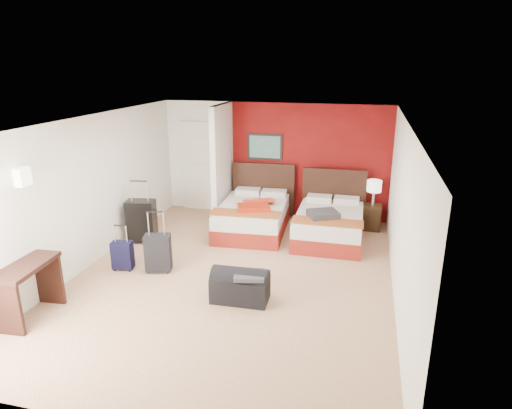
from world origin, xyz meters
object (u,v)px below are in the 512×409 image
(bed_left, at_px, (252,218))
(table_lamp, at_px, (374,193))
(nightstand, at_px, (372,217))
(duffel_bag, at_px, (240,287))
(bed_right, at_px, (329,226))
(red_suitcase_open, at_px, (256,204))
(suitcase_black, at_px, (142,222))
(suitcase_navy, at_px, (123,257))
(suitcase_charcoal, at_px, (158,254))
(desk, at_px, (28,291))

(bed_left, xyz_separation_m, table_lamp, (2.37, 0.71, 0.50))
(nightstand, relative_size, duffel_bag, 0.64)
(bed_right, distance_m, nightstand, 1.12)
(red_suitcase_open, bearing_deg, suitcase_black, -176.92)
(nightstand, bearing_deg, bed_right, -133.79)
(bed_left, distance_m, red_suitcase_open, 0.36)
(red_suitcase_open, bearing_deg, bed_left, 113.25)
(nightstand, relative_size, suitcase_black, 0.66)
(nightstand, xyz_separation_m, suitcase_black, (-4.29, -1.75, 0.14))
(nightstand, relative_size, suitcase_navy, 1.12)
(table_lamp, distance_m, suitcase_navy, 5.02)
(table_lamp, height_order, suitcase_navy, table_lamp)
(duffel_bag, bearing_deg, red_suitcase_open, 97.27)
(bed_right, height_order, suitcase_black, suitcase_black)
(suitcase_charcoal, bearing_deg, table_lamp, 24.60)
(bed_right, xyz_separation_m, table_lamp, (0.81, 0.78, 0.51))
(desk, bearing_deg, duffel_bag, 18.99)
(bed_left, bearing_deg, suitcase_charcoal, -119.61)
(bed_left, relative_size, table_lamp, 3.59)
(red_suitcase_open, distance_m, suitcase_navy, 2.80)
(suitcase_navy, xyz_separation_m, duffel_bag, (2.18, -0.50, -0.02))
(table_lamp, distance_m, duffel_bag, 3.96)
(red_suitcase_open, distance_m, duffel_bag, 2.70)
(bed_left, xyz_separation_m, red_suitcase_open, (0.10, -0.10, 0.33))
(suitcase_charcoal, bearing_deg, bed_left, 48.55)
(red_suitcase_open, xyz_separation_m, suitcase_charcoal, (-1.16, -2.05, -0.31))
(duffel_bag, xyz_separation_m, desk, (-2.63, -1.12, 0.19))
(suitcase_black, xyz_separation_m, suitcase_navy, (0.26, -1.19, -0.17))
(nightstand, relative_size, desk, 0.55)
(table_lamp, bearing_deg, bed_right, -136.08)
(duffel_bag, bearing_deg, suitcase_charcoal, 157.83)
(table_lamp, height_order, suitcase_charcoal, table_lamp)
(nightstand, distance_m, suitcase_charcoal, 4.46)
(nightstand, bearing_deg, suitcase_navy, -141.55)
(suitcase_navy, relative_size, desk, 0.49)
(suitcase_black, xyz_separation_m, suitcase_charcoal, (0.87, -1.11, -0.09))
(table_lamp, bearing_deg, suitcase_charcoal, -140.07)
(bed_left, xyz_separation_m, suitcase_charcoal, (-1.06, -2.15, 0.02))
(table_lamp, height_order, duffel_bag, table_lamp)
(bed_right, bearing_deg, desk, -134.17)
(bed_left, xyz_separation_m, nightstand, (2.37, 0.71, -0.02))
(nightstand, height_order, suitcase_black, suitcase_black)
(bed_left, relative_size, bed_right, 1.03)
(nightstand, relative_size, suitcase_charcoal, 0.85)
(suitcase_navy, bearing_deg, red_suitcase_open, 41.80)
(nightstand, height_order, desk, desk)
(bed_left, distance_m, suitcase_navy, 2.79)
(bed_right, xyz_separation_m, nightstand, (0.81, 0.78, -0.01))
(bed_right, relative_size, suitcase_navy, 3.91)
(suitcase_black, distance_m, suitcase_charcoal, 1.42)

